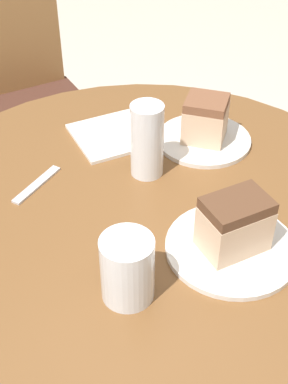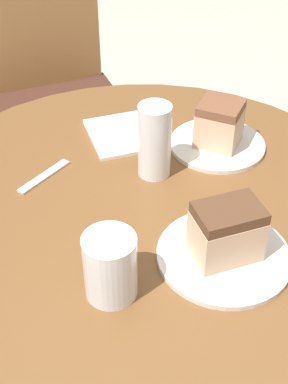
{
  "view_description": "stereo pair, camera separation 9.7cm",
  "coord_description": "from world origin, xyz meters",
  "px_view_note": "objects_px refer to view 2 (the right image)",
  "views": [
    {
      "loc": [
        -0.44,
        -0.61,
        1.39
      ],
      "look_at": [
        0.0,
        0.0,
        0.78
      ],
      "focal_mm": 50.0,
      "sensor_mm": 36.0,
      "label": 1
    },
    {
      "loc": [
        -0.36,
        -0.66,
        1.39
      ],
      "look_at": [
        0.0,
        0.0,
        0.78
      ],
      "focal_mm": 50.0,
      "sensor_mm": 36.0,
      "label": 2
    }
  ],
  "objects_px": {
    "chair": "(52,101)",
    "cake_slice_near": "(219,124)",
    "plate_near": "(217,144)",
    "glass_water": "(110,269)",
    "glass_lemonade": "(154,145)",
    "cake_slice_far": "(227,232)",
    "plate_far": "(224,256)"
  },
  "relations": [
    {
      "from": "cake_slice_far",
      "to": "plate_near",
      "type": "bearing_deg",
      "value": 57.17
    },
    {
      "from": "plate_near",
      "to": "glass_water",
      "type": "height_order",
      "value": "glass_water"
    },
    {
      "from": "cake_slice_far",
      "to": "glass_water",
      "type": "height_order",
      "value": "glass_water"
    },
    {
      "from": "plate_near",
      "to": "glass_lemonade",
      "type": "bearing_deg",
      "value": -174.45
    },
    {
      "from": "plate_far",
      "to": "cake_slice_near",
      "type": "relative_size",
      "value": 1.88
    },
    {
      "from": "plate_near",
      "to": "glass_lemonade",
      "type": "distance_m",
      "value": 0.18
    },
    {
      "from": "plate_near",
      "to": "glass_lemonade",
      "type": "height_order",
      "value": "glass_lemonade"
    },
    {
      "from": "cake_slice_near",
      "to": "glass_water",
      "type": "bearing_deg",
      "value": -146.0
    },
    {
      "from": "chair",
      "to": "cake_slice_near",
      "type": "height_order",
      "value": "chair"
    },
    {
      "from": "glass_water",
      "to": "plate_far",
      "type": "bearing_deg",
      "value": -7.28
    },
    {
      "from": "chair",
      "to": "plate_far",
      "type": "bearing_deg",
      "value": -87.27
    },
    {
      "from": "cake_slice_far",
      "to": "plate_far",
      "type": "bearing_deg",
      "value": 0.0
    },
    {
      "from": "chair",
      "to": "cake_slice_far",
      "type": "height_order",
      "value": "chair"
    },
    {
      "from": "chair",
      "to": "glass_water",
      "type": "bearing_deg",
      "value": -97.99
    },
    {
      "from": "plate_near",
      "to": "cake_slice_near",
      "type": "xyz_separation_m",
      "value": [
        0.0,
        0.0,
        0.05
      ]
    },
    {
      "from": "plate_far",
      "to": "glass_water",
      "type": "height_order",
      "value": "glass_water"
    },
    {
      "from": "plate_near",
      "to": "cake_slice_far",
      "type": "distance_m",
      "value": 0.34
    },
    {
      "from": "cake_slice_near",
      "to": "cake_slice_far",
      "type": "xyz_separation_m",
      "value": [
        -0.18,
        -0.28,
        0.0
      ]
    },
    {
      "from": "plate_near",
      "to": "glass_water",
      "type": "bearing_deg",
      "value": -146.0
    },
    {
      "from": "glass_lemonade",
      "to": "plate_near",
      "type": "bearing_deg",
      "value": 5.55
    },
    {
      "from": "chair",
      "to": "plate_near",
      "type": "xyz_separation_m",
      "value": [
        0.11,
        -0.78,
        0.25
      ]
    },
    {
      "from": "cake_slice_near",
      "to": "plate_far",
      "type": "bearing_deg",
      "value": -122.83
    },
    {
      "from": "cake_slice_far",
      "to": "glass_lemonade",
      "type": "xyz_separation_m",
      "value": [
        0.01,
        0.26,
        0.01
      ]
    },
    {
      "from": "cake_slice_far",
      "to": "glass_water",
      "type": "relative_size",
      "value": 1.05
    },
    {
      "from": "cake_slice_near",
      "to": "glass_water",
      "type": "distance_m",
      "value": 0.46
    },
    {
      "from": "cake_slice_near",
      "to": "glass_water",
      "type": "xyz_separation_m",
      "value": [
        -0.38,
        -0.26,
        -0.01
      ]
    },
    {
      "from": "cake_slice_near",
      "to": "glass_water",
      "type": "relative_size",
      "value": 1.06
    },
    {
      "from": "glass_lemonade",
      "to": "glass_water",
      "type": "xyz_separation_m",
      "value": [
        -0.21,
        -0.24,
        -0.02
      ]
    },
    {
      "from": "glass_lemonade",
      "to": "glass_water",
      "type": "bearing_deg",
      "value": -131.55
    },
    {
      "from": "plate_near",
      "to": "cake_slice_near",
      "type": "bearing_deg",
      "value": 0.0
    },
    {
      "from": "chair",
      "to": "cake_slice_far",
      "type": "bearing_deg",
      "value": -87.27
    },
    {
      "from": "plate_far",
      "to": "glass_water",
      "type": "relative_size",
      "value": 2.0
    }
  ]
}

